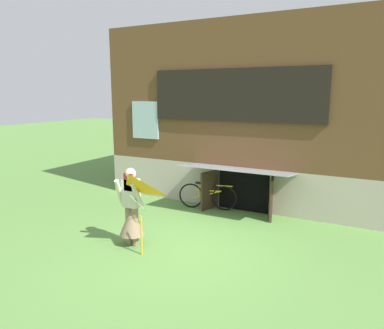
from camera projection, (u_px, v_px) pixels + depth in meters
ground_plane at (178, 248)px, 7.49m from camera, size 60.00×60.00×0.00m
log_house at (260, 113)px, 11.53m from camera, size 8.19×5.54×5.02m
person at (132, 213)px, 7.54m from camera, size 0.61×0.52×1.64m
kite at (129, 193)px, 6.84m from camera, size 0.82×0.82×1.56m
bicycle_yellow at (207, 196)px, 9.99m from camera, size 1.59×0.39×0.74m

